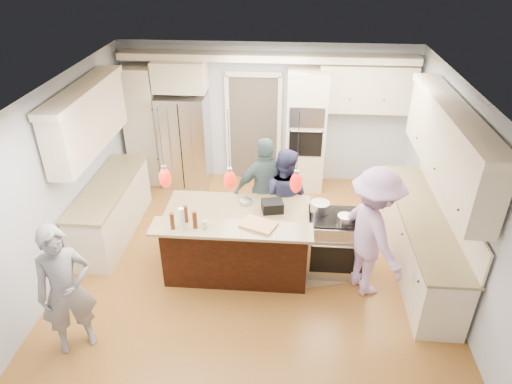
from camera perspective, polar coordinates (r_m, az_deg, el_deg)
ground_plane at (r=6.94m, az=-0.23°, el=-9.70°), size 6.00×6.00×0.00m
room_shell at (r=5.94m, az=-0.26°, el=3.89°), size 5.54×6.04×2.72m
refrigerator at (r=8.93m, az=-8.87°, el=6.36°), size 0.90×0.70×1.80m
oven_column at (r=8.64m, az=6.21°, el=7.52°), size 0.72×0.69×2.30m
back_upper_cabinets at (r=8.62m, az=-3.79°, el=11.27°), size 5.30×0.61×2.54m
right_counter_run at (r=6.86m, az=20.79°, el=-1.68°), size 0.64×3.10×2.51m
left_cabinets at (r=7.56m, az=-18.54°, el=1.81°), size 0.64×2.30×2.51m
kitchen_island at (r=6.72m, az=-2.30°, el=-6.02°), size 2.10×1.46×1.12m
island_range at (r=6.80m, az=9.72°, el=-6.29°), size 0.82×0.71×0.92m
pendant_lights at (r=5.53m, az=-3.27°, el=1.51°), size 1.75×0.15×1.03m
person_bar_end at (r=5.75m, az=-22.68°, el=-11.31°), size 0.75×0.68×1.71m
person_far_left at (r=7.16m, az=3.50°, el=-0.52°), size 0.94×0.83×1.61m
person_far_right at (r=7.13m, az=1.28°, el=0.13°), size 1.12×0.72×1.77m
person_range_side at (r=6.26m, az=14.38°, el=-4.99°), size 1.16×1.40×1.89m
floor_rug at (r=7.09m, az=7.16°, el=-8.91°), size 0.92×1.15×0.01m
water_bottle at (r=5.81m, az=-9.27°, el=-3.38°), size 0.09×0.09×0.32m
beer_bottle_a at (r=5.97m, az=-8.78°, el=-2.73°), size 0.07×0.07×0.24m
beer_bottle_b at (r=5.87m, az=-10.44°, el=-3.61°), size 0.08×0.08×0.23m
beer_bottle_c at (r=5.84m, az=-7.66°, el=-3.47°), size 0.06×0.06×0.24m
drink_can at (r=5.85m, az=-6.39°, el=-4.07°), size 0.08×0.08×0.11m
cutting_board at (r=5.88m, az=0.34°, el=-4.13°), size 0.51×0.45×0.03m
pot_large at (r=6.56m, az=7.99°, el=-1.89°), size 0.27×0.27×0.16m
pot_small at (r=6.41m, az=11.08°, el=-3.31°), size 0.21×0.21×0.11m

